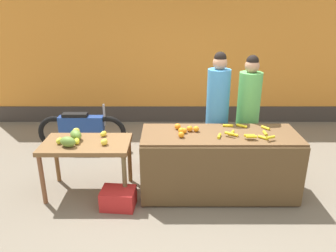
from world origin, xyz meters
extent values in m
plane|color=#756B5B|center=(0.00, 0.00, 0.00)|extent=(24.00, 24.00, 0.00)
cube|color=orange|center=(0.00, 3.06, 1.53)|extent=(8.65, 0.20, 3.06)
cube|color=#3F3833|center=(0.00, 2.95, 0.18)|extent=(8.65, 0.04, 0.36)
cube|color=brown|center=(0.38, 0.00, 0.45)|extent=(2.11, 0.77, 0.90)
cube|color=brown|center=(0.38, -0.40, 0.45)|extent=(2.11, 0.03, 0.84)
cube|color=brown|center=(-1.44, 0.00, 0.74)|extent=(1.19, 0.69, 0.06)
cylinder|color=brown|center=(-1.98, -0.29, 0.35)|extent=(0.06, 0.06, 0.71)
cylinder|color=brown|center=(-0.89, -0.29, 0.35)|extent=(0.06, 0.06, 0.71)
cylinder|color=brown|center=(-1.98, 0.29, 0.35)|extent=(0.06, 0.06, 0.71)
cylinder|color=brown|center=(-0.89, 0.29, 0.35)|extent=(0.06, 0.06, 0.71)
cylinder|color=gold|center=(0.90, -0.19, 0.92)|extent=(0.12, 0.12, 0.04)
cylinder|color=gold|center=(0.53, -0.02, 0.92)|extent=(0.10, 0.14, 0.04)
cylinder|color=yellow|center=(0.54, -0.09, 0.92)|extent=(0.13, 0.10, 0.04)
cylinder|color=gold|center=(0.35, -0.13, 0.92)|extent=(0.07, 0.14, 0.04)
cylinder|color=gold|center=(1.03, 0.16, 0.92)|extent=(0.10, 0.12, 0.04)
cylinder|color=gold|center=(0.97, -0.03, 0.92)|extent=(0.04, 0.13, 0.04)
cylinder|color=yellow|center=(0.72, 0.24, 0.92)|extent=(0.14, 0.12, 0.04)
cylinder|color=yellow|center=(0.53, 0.25, 0.92)|extent=(0.14, 0.05, 0.04)
cylinder|color=yellow|center=(0.48, -0.12, 0.95)|extent=(0.12, 0.09, 0.04)
cylinder|color=gold|center=(0.97, -0.25, 0.95)|extent=(0.13, 0.08, 0.04)
cylinder|color=yellow|center=(0.74, -0.23, 0.95)|extent=(0.13, 0.04, 0.04)
cylinder|color=gold|center=(0.72, -0.19, 0.95)|extent=(0.13, 0.04, 0.04)
sphere|color=orange|center=(-0.19, 0.15, 0.94)|extent=(0.08, 0.08, 0.08)
sphere|color=orange|center=(-0.03, 0.07, 0.94)|extent=(0.08, 0.08, 0.08)
sphere|color=orange|center=(-0.15, 0.00, 0.94)|extent=(0.08, 0.08, 0.08)
sphere|color=orange|center=(-0.15, -0.14, 0.94)|extent=(0.08, 0.08, 0.08)
sphere|color=orange|center=(-0.11, 0.01, 0.93)|extent=(0.07, 0.07, 0.07)
sphere|color=orange|center=(0.06, 0.06, 0.94)|extent=(0.08, 0.08, 0.08)
ellipsoid|color=yellow|center=(-1.17, -0.09, 0.81)|extent=(0.12, 0.13, 0.09)
ellipsoid|color=#D3DD3A|center=(-1.78, -0.05, 0.81)|extent=(0.11, 0.13, 0.09)
ellipsoid|color=yellow|center=(-1.54, -0.06, 0.81)|extent=(0.09, 0.13, 0.08)
ellipsoid|color=yellow|center=(-1.65, 0.31, 0.81)|extent=(0.12, 0.11, 0.09)
ellipsoid|color=yellow|center=(-1.24, 0.21, 0.81)|extent=(0.11, 0.13, 0.08)
ellipsoid|color=olive|center=(-1.64, -0.15, 0.84)|extent=(0.25, 0.21, 0.14)
ellipsoid|color=olive|center=(-1.59, 0.09, 0.84)|extent=(0.24, 0.26, 0.14)
cylinder|color=#33333D|center=(0.42, 0.63, 0.37)|extent=(0.29, 0.29, 0.74)
cylinder|color=#3F8CCC|center=(0.42, 0.63, 1.19)|extent=(0.34, 0.34, 0.90)
sphere|color=tan|center=(0.42, 0.63, 1.74)|extent=(0.21, 0.21, 0.21)
sphere|color=black|center=(0.42, 0.63, 1.81)|extent=(0.18, 0.18, 0.18)
cylinder|color=#33333D|center=(0.89, 0.64, 0.36)|extent=(0.29, 0.29, 0.72)
cylinder|color=#59B259|center=(0.89, 0.64, 1.16)|extent=(0.34, 0.34, 0.88)
sphere|color=tan|center=(0.89, 0.64, 1.69)|extent=(0.21, 0.21, 0.21)
sphere|color=black|center=(0.89, 0.64, 1.76)|extent=(0.18, 0.18, 0.18)
torus|color=black|center=(-1.41, 1.44, 0.33)|extent=(0.65, 0.09, 0.65)
torus|color=black|center=(-2.36, 1.44, 0.33)|extent=(0.65, 0.09, 0.65)
cube|color=navy|center=(-1.89, 1.44, 0.51)|extent=(0.80, 0.18, 0.28)
cube|color=black|center=(-1.99, 1.44, 0.67)|extent=(0.44, 0.16, 0.08)
cylinder|color=gray|center=(-1.46, 1.44, 0.68)|extent=(0.04, 0.04, 0.40)
cube|color=red|center=(-0.98, -0.38, 0.13)|extent=(0.47, 0.36, 0.26)
ellipsoid|color=maroon|center=(-0.59, 0.70, 0.27)|extent=(0.46, 0.44, 0.53)
camera|label=1|loc=(-0.32, -4.04, 2.53)|focal=34.64mm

